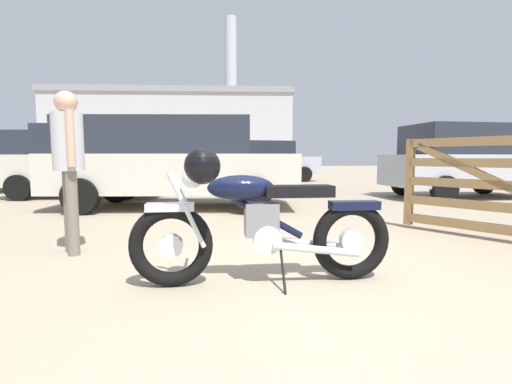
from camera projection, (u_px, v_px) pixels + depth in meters
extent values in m
plane|color=gray|center=(300.00, 285.00, 2.89)|extent=(80.00, 80.00, 0.00)
torus|color=black|center=(171.00, 246.00, 2.83)|extent=(0.64, 0.14, 0.64)
cylinder|color=silver|center=(171.00, 246.00, 2.83)|extent=(0.18, 0.09, 0.18)
torus|color=black|center=(351.00, 240.00, 3.00)|extent=(0.64, 0.14, 0.64)
cylinder|color=silver|center=(351.00, 240.00, 3.00)|extent=(0.18, 0.09, 0.18)
cube|color=silver|center=(170.00, 207.00, 2.80)|extent=(0.37, 0.15, 0.06)
cube|color=black|center=(354.00, 205.00, 2.98)|extent=(0.41, 0.15, 0.07)
cylinder|color=silver|center=(186.00, 210.00, 2.74)|extent=(0.29, 0.05, 0.58)
cylinder|color=silver|center=(188.00, 208.00, 2.89)|extent=(0.29, 0.05, 0.58)
sphere|color=silver|center=(193.00, 177.00, 2.80)|extent=(0.17, 0.17, 0.17)
cylinder|color=silver|center=(203.00, 168.00, 2.80)|extent=(0.06, 0.62, 0.03)
sphere|color=black|center=(202.00, 166.00, 2.50)|extent=(0.25, 0.25, 0.25)
cylinder|color=black|center=(256.00, 211.00, 2.88)|extent=(0.76, 0.09, 0.47)
ellipsoid|color=black|center=(241.00, 188.00, 2.85)|extent=(0.53, 0.24, 0.20)
cube|color=black|center=(299.00, 191.00, 2.91)|extent=(0.55, 0.22, 0.09)
cube|color=slate|center=(261.00, 219.00, 2.89)|extent=(0.27, 0.19, 0.26)
cylinder|color=silver|center=(266.00, 238.00, 2.91)|extent=(0.23, 0.21, 0.22)
cylinder|color=silver|center=(316.00, 250.00, 2.87)|extent=(0.70, 0.09, 0.14)
cylinder|color=silver|center=(310.00, 244.00, 3.07)|extent=(0.70, 0.09, 0.14)
cylinder|color=black|center=(283.00, 269.00, 2.78)|extent=(0.03, 0.24, 0.33)
cube|color=olive|center=(410.00, 182.00, 5.17)|extent=(0.12, 0.13, 1.20)
cube|color=olive|center=(506.00, 230.00, 4.29)|extent=(1.43, 2.02, 0.11)
cube|color=olive|center=(507.00, 208.00, 4.27)|extent=(1.43, 2.02, 0.11)
cube|color=olive|center=(509.00, 186.00, 4.24)|extent=(1.43, 2.02, 0.11)
cube|color=olive|center=(510.00, 163.00, 4.22)|extent=(1.43, 2.02, 0.11)
cube|color=olive|center=(512.00, 140.00, 4.20)|extent=(1.43, 2.02, 0.11)
cube|color=olive|center=(509.00, 187.00, 4.25)|extent=(1.32, 1.85, 1.08)
cylinder|color=#706656|center=(70.00, 211.00, 3.87)|extent=(0.12, 0.12, 0.86)
cylinder|color=#706656|center=(72.00, 214.00, 3.72)|extent=(0.12, 0.12, 0.86)
cylinder|color=#B2B2B7|center=(68.00, 142.00, 3.72)|extent=(0.30, 0.30, 0.58)
cylinder|color=tan|center=(65.00, 140.00, 3.88)|extent=(0.08, 0.08, 0.55)
cylinder|color=tan|center=(70.00, 138.00, 3.57)|extent=(0.08, 0.08, 0.55)
sphere|color=tan|center=(66.00, 102.00, 3.69)|extent=(0.22, 0.22, 0.22)
cylinder|color=black|center=(19.00, 188.00, 8.45)|extent=(0.61, 0.22, 0.60)
cylinder|color=black|center=(55.00, 183.00, 10.08)|extent=(0.61, 0.22, 0.60)
cylinder|color=black|center=(124.00, 187.00, 8.53)|extent=(0.61, 0.22, 0.60)
cylinder|color=black|center=(143.00, 183.00, 10.16)|extent=(0.61, 0.22, 0.60)
cube|color=beige|center=(86.00, 170.00, 9.27)|extent=(3.97, 1.81, 0.76)
cube|color=#232833|center=(95.00, 140.00, 9.21)|extent=(2.47, 1.63, 0.72)
cylinder|color=black|center=(252.00, 188.00, 8.19)|extent=(0.65, 0.25, 0.64)
cylinder|color=black|center=(253.00, 196.00, 6.44)|extent=(0.65, 0.25, 0.64)
cylinder|color=black|center=(117.00, 188.00, 8.14)|extent=(0.65, 0.25, 0.64)
cylinder|color=black|center=(80.00, 196.00, 6.39)|extent=(0.65, 0.25, 0.64)
cube|color=beige|center=(177.00, 173.00, 7.26)|extent=(4.80, 2.05, 0.74)
cube|color=#232833|center=(160.00, 137.00, 7.19)|extent=(3.59, 1.81, 0.68)
cylinder|color=black|center=(26.00, 182.00, 9.95)|extent=(0.65, 0.26, 0.64)
cylinder|color=black|center=(60.00, 179.00, 11.70)|extent=(0.65, 0.26, 0.64)
cube|color=#232833|center=(1.00, 143.00, 10.72)|extent=(3.61, 1.86, 0.68)
cylinder|color=black|center=(240.00, 175.00, 14.33)|extent=(0.65, 0.30, 0.62)
cylinder|color=black|center=(231.00, 173.00, 15.99)|extent=(0.65, 0.30, 0.62)
cylinder|color=black|center=(304.00, 174.00, 15.00)|extent=(0.65, 0.30, 0.62)
cylinder|color=black|center=(290.00, 173.00, 16.66)|extent=(0.65, 0.30, 0.62)
cube|color=#ADB2BC|center=(267.00, 165.00, 15.46)|extent=(4.43, 2.42, 0.72)
cube|color=#232833|center=(267.00, 149.00, 15.39)|extent=(2.24, 1.88, 0.64)
cylinder|color=black|center=(484.00, 183.00, 10.09)|extent=(0.61, 0.24, 0.60)
cylinder|color=black|center=(403.00, 184.00, 9.71)|extent=(0.61, 0.24, 0.60)
cylinder|color=black|center=(444.00, 189.00, 8.10)|extent=(0.61, 0.24, 0.60)
cube|color=#ADB2BC|center=(467.00, 170.00, 9.06)|extent=(4.02, 1.96, 0.76)
cube|color=#232833|center=(460.00, 140.00, 8.95)|extent=(2.52, 1.71, 0.72)
cylinder|color=black|center=(248.00, 179.00, 12.14)|extent=(0.60, 0.20, 0.60)
cylinder|color=black|center=(252.00, 182.00, 10.51)|extent=(0.60, 0.20, 0.60)
cylinder|color=black|center=(174.00, 179.00, 11.89)|extent=(0.60, 0.20, 0.60)
cylinder|color=black|center=(167.00, 182.00, 10.27)|extent=(0.60, 0.20, 0.60)
cube|color=black|center=(211.00, 168.00, 11.17)|extent=(3.94, 1.74, 0.76)
cube|color=#232833|center=(202.00, 143.00, 11.07)|extent=(2.44, 1.58, 0.72)
cube|color=#B2B2B7|center=(176.00, 134.00, 35.41)|extent=(21.56, 9.82, 6.45)
cube|color=gray|center=(175.00, 97.00, 35.08)|extent=(21.87, 10.13, 0.50)
cylinder|color=#B2B2B7|center=(231.00, 59.00, 34.98)|extent=(1.10, 1.10, 7.71)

